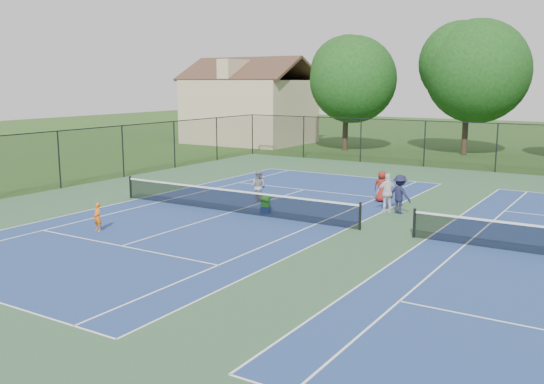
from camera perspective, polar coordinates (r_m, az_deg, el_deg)
The scene contains 14 objects.
ground at distance 22.72m, azimuth 10.68°, elevation -3.89°, with size 140.00×140.00×0.00m, color #234716.
court_pad at distance 22.72m, azimuth 10.68°, elevation -3.88°, with size 36.00×36.00×0.01m, color #305531.
tennis_court_left at distance 25.98m, azimuth -3.83°, elevation -1.70°, with size 12.00×23.83×1.07m.
perimeter_fence at distance 22.39m, azimuth 10.82°, elevation 0.09°, with size 36.08×36.08×3.02m.
tree_back_a at distance 49.23m, azimuth 7.02°, elevation 10.92°, with size 6.80×6.80×9.15m.
tree_back_b at distance 48.08m, azimuth 18.03°, elevation 11.17°, with size 7.60×7.60×10.03m.
clapboard_house at distance 55.12m, azimuth -2.14°, elevation 7.86°, with size 10.80×8.10×7.65m.
child_player at distance 23.52m, azimuth -16.10°, elevation -2.28°, with size 0.39×0.26×1.08m, color orange.
instructor at distance 27.76m, azimuth -1.27°, elevation 0.51°, with size 0.75×0.58×1.54m, color gray.
bystander_a at distance 26.23m, azimuth 10.83°, elevation -0.09°, with size 0.99×0.41×1.69m, color white.
bystander_b at distance 26.14m, azimuth 11.94°, elevation -0.21°, with size 1.07×0.61×1.65m, color #181935.
bystander_c at distance 28.50m, azimuth 10.27°, elevation 0.53°, with size 0.72×0.47×1.46m, color maroon.
ball_crate at distance 25.68m, azimuth -0.60°, elevation -1.69°, with size 0.37×0.33×0.31m, color navy.
ball_hopper at distance 25.61m, azimuth -0.60°, elevation -0.90°, with size 0.34×0.28×0.41m, color green.
Camera 1 is at (7.91, -20.57, 5.55)m, focal length 40.00 mm.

